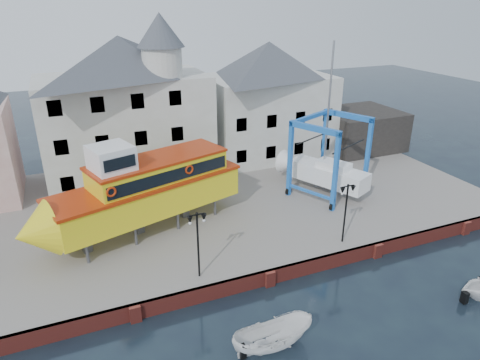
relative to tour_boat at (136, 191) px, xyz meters
name	(u,v)px	position (x,y,z in m)	size (l,w,h in m)	color
ground	(269,285)	(6.26, -7.64, -4.12)	(140.00, 140.00, 0.00)	black
hardstanding	(210,203)	(6.26, 3.36, -3.62)	(44.00, 22.00, 1.00)	gray
quay_wall	(269,277)	(6.26, -7.53, -3.62)	(44.00, 0.47, 1.00)	maroon
building_white_main	(126,107)	(1.38, 10.76, 3.22)	(14.00, 8.30, 14.00)	#B8B7AC
building_white_right	(268,100)	(15.26, 11.36, 2.48)	(12.00, 8.00, 11.20)	#B8B7AC
shed_dark	(359,129)	(25.26, 9.36, -1.12)	(8.00, 7.00, 4.00)	black
lamp_post_left	(197,229)	(2.26, -6.44, 0.05)	(1.12, 0.32, 4.20)	black
lamp_post_right	(347,199)	(12.26, -6.44, 0.05)	(1.12, 0.32, 4.20)	black
tour_boat	(136,191)	(0.00, 0.00, 0.00)	(15.57, 8.00, 6.62)	#59595E
travel_lift	(321,168)	(15.31, 1.28, -1.09)	(6.98, 8.15, 12.13)	blue
motorboat_a	(272,348)	(4.15, -12.22, -4.12)	(1.60, 4.26, 1.64)	white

